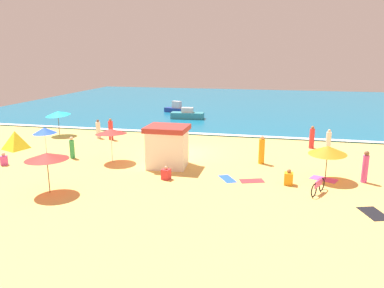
# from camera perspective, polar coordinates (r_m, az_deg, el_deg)

# --- Properties ---
(ground_plane) EXTENTS (60.00, 60.00, 0.00)m
(ground_plane) POSITION_cam_1_polar(r_m,az_deg,el_deg) (27.75, -1.51, -1.24)
(ground_plane) COLOR #EDBC60
(ocean_water) EXTENTS (60.00, 44.00, 0.10)m
(ocean_water) POSITION_cam_1_polar(r_m,az_deg,el_deg) (54.83, 5.86, 6.20)
(ocean_water) COLOR #146B93
(ocean_water) RESTS_ON ground_plane
(wave_breaker_foam) EXTENTS (57.00, 0.70, 0.01)m
(wave_breaker_foam) POSITION_cam_1_polar(r_m,az_deg,el_deg) (33.69, 1.17, 1.63)
(wave_breaker_foam) COLOR white
(wave_breaker_foam) RESTS_ON ocean_water
(lifeguard_cabana) EXTENTS (2.62, 2.35, 2.68)m
(lifeguard_cabana) POSITION_cam_1_polar(r_m,az_deg,el_deg) (23.97, -3.79, -0.32)
(lifeguard_cabana) COLOR white
(lifeguard_cabana) RESTS_ON ground_plane
(beach_umbrella_0) EXTENTS (2.98, 2.98, 2.34)m
(beach_umbrella_0) POSITION_cam_1_polar(r_m,az_deg,el_deg) (25.45, -12.33, 1.90)
(beach_umbrella_0) COLOR silver
(beach_umbrella_0) RESTS_ON ground_plane
(beach_umbrella_1) EXTENTS (3.01, 3.02, 2.28)m
(beach_umbrella_1) POSITION_cam_1_polar(r_m,az_deg,el_deg) (35.20, -19.87, 4.45)
(beach_umbrella_1) COLOR #4C3823
(beach_umbrella_1) RESTS_ON ground_plane
(beach_umbrella_2) EXTENTS (2.93, 2.94, 2.08)m
(beach_umbrella_2) POSITION_cam_1_polar(r_m,az_deg,el_deg) (22.64, 20.09, -0.87)
(beach_umbrella_2) COLOR #4C3823
(beach_umbrella_2) RESTS_ON ground_plane
(beach_umbrella_3) EXTENTS (3.07, 3.06, 2.19)m
(beach_umbrella_3) POSITION_cam_1_polar(r_m,az_deg,el_deg) (20.65, -21.40, -1.76)
(beach_umbrella_3) COLOR #4C3823
(beach_umbrella_3) RESTS_ON ground_plane
(beach_umbrella_4) EXTENTS (2.03, 2.02, 2.16)m
(beach_umbrella_4) POSITION_cam_1_polar(r_m,az_deg,el_deg) (27.98, -21.68, 1.93)
(beach_umbrella_4) COLOR silver
(beach_umbrella_4) RESTS_ON ground_plane
(beach_tent) EXTENTS (2.19, 2.27, 1.40)m
(beach_tent) POSITION_cam_1_polar(r_m,az_deg,el_deg) (31.58, -25.45, 0.56)
(beach_tent) COLOR yellow
(beach_tent) RESTS_ON ground_plane
(parked_bicycle) EXTENTS (0.86, 1.66, 0.76)m
(parked_bicycle) POSITION_cam_1_polar(r_m,az_deg,el_deg) (20.67, 18.76, -6.19)
(parked_bicycle) COLOR black
(parked_bicycle) RESTS_ON ground_plane
(beachgoer_0) EXTENTS (0.47, 0.47, 1.54)m
(beachgoer_0) POSITION_cam_1_polar(r_m,az_deg,el_deg) (27.28, -17.91, -0.61)
(beachgoer_0) COLOR green
(beachgoer_0) RESTS_ON ground_plane
(beachgoer_1) EXTENTS (0.45, 0.45, 0.85)m
(beachgoer_1) POSITION_cam_1_polar(r_m,az_deg,el_deg) (27.39, -26.88, -2.15)
(beachgoer_1) COLOR #D84CA5
(beachgoer_1) RESTS_ON ground_plane
(beachgoer_3) EXTENTS (0.54, 0.54, 1.83)m
(beachgoer_3) POSITION_cam_1_polar(r_m,az_deg,el_deg) (32.29, -12.35, 2.13)
(beachgoer_3) COLOR red
(beachgoer_3) RESTS_ON ground_plane
(beachgoer_4) EXTENTS (0.47, 0.47, 1.85)m
(beachgoer_4) POSITION_cam_1_polar(r_m,az_deg,el_deg) (23.24, 25.02, -3.26)
(beachgoer_4) COLOR #D84CA5
(beachgoer_4) RESTS_ON ground_plane
(beachgoer_5) EXTENTS (0.55, 0.55, 0.80)m
(beachgoer_5) POSITION_cam_1_polar(r_m,az_deg,el_deg) (21.80, -3.99, -4.58)
(beachgoer_5) COLOR red
(beachgoer_5) RESTS_ON ground_plane
(beachgoer_6) EXTENTS (0.46, 0.46, 1.59)m
(beachgoer_6) POSITION_cam_1_polar(r_m,az_deg,el_deg) (30.07, 20.19, 0.52)
(beachgoer_6) COLOR white
(beachgoer_6) RESTS_ON ground_plane
(beachgoer_7) EXTENTS (0.50, 0.50, 0.91)m
(beachgoer_7) POSITION_cam_1_polar(r_m,az_deg,el_deg) (21.56, 14.59, -5.08)
(beachgoer_7) COLOR orange
(beachgoer_7) RESTS_ON ground_plane
(beachgoer_8) EXTENTS (0.54, 0.54, 1.76)m
(beachgoer_8) POSITION_cam_1_polar(r_m,az_deg,el_deg) (30.14, 17.90, 0.90)
(beachgoer_8) COLOR red
(beachgoer_8) RESTS_ON ground_plane
(beachgoer_9) EXTENTS (0.55, 0.55, 1.90)m
(beachgoer_9) POSITION_cam_1_polar(r_m,az_deg,el_deg) (25.09, 10.62, -1.01)
(beachgoer_9) COLOR orange
(beachgoer_9) RESTS_ON ground_plane
(beachgoer_10) EXTENTS (0.54, 0.54, 1.63)m
(beachgoer_10) POSITION_cam_1_polar(r_m,az_deg,el_deg) (33.18, -14.19, 2.16)
(beachgoer_10) COLOR white
(beachgoer_10) RESTS_ON ground_plane
(beach_towel_1) EXTENTS (1.34, 1.77, 0.01)m
(beach_towel_1) POSITION_cam_1_polar(r_m,az_deg,el_deg) (19.28, 26.10, -9.55)
(beach_towel_1) COLOR black
(beach_towel_1) RESTS_ON ground_plane
(beach_towel_2) EXTENTS (1.28, 1.59, 0.01)m
(beach_towel_2) POSITION_cam_1_polar(r_m,az_deg,el_deg) (22.00, 5.44, -5.33)
(beach_towel_2) COLOR blue
(beach_towel_2) RESTS_ON ground_plane
(beach_towel_3) EXTENTS (1.71, 1.40, 0.01)m
(beach_towel_3) POSITION_cam_1_polar(r_m,az_deg,el_deg) (23.17, 19.55, -5.10)
(beach_towel_3) COLOR #D84CA5
(beach_towel_3) RESTS_ON ground_plane
(beach_towel_4) EXTENTS (1.54, 1.16, 0.01)m
(beach_towel_4) POSITION_cam_1_polar(r_m,az_deg,el_deg) (21.83, 9.17, -5.60)
(beach_towel_4) COLOR red
(beach_towel_4) RESTS_ON ground_plane
(small_boat_0) EXTENTS (3.66, 1.46, 1.24)m
(small_boat_0) POSITION_cam_1_polar(r_m,az_deg,el_deg) (41.39, -0.72, 4.51)
(small_boat_0) COLOR teal
(small_boat_0) RESTS_ON ocean_water
(small_boat_1) EXTENTS (3.30, 1.84, 1.40)m
(small_boat_1) POSITION_cam_1_polar(r_m,az_deg,el_deg) (45.79, -2.35, 5.40)
(small_boat_1) COLOR navy
(small_boat_1) RESTS_ON ocean_water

